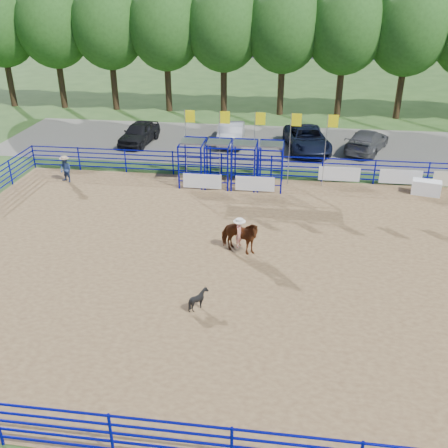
# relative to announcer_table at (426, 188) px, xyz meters

# --- Properties ---
(ground) EXTENTS (120.00, 120.00, 0.00)m
(ground) POSITION_rel_announcer_table_xyz_m (-8.69, -8.77, -0.43)
(ground) COLOR #3A5E25
(ground) RESTS_ON ground
(arena_dirt) EXTENTS (30.00, 20.00, 0.02)m
(arena_dirt) POSITION_rel_announcer_table_xyz_m (-8.69, -8.77, -0.42)
(arena_dirt) COLOR #94734A
(arena_dirt) RESTS_ON ground
(gravel_strip) EXTENTS (40.00, 10.00, 0.01)m
(gravel_strip) POSITION_rel_announcer_table_xyz_m (-8.69, 8.23, -0.42)
(gravel_strip) COLOR slate
(gravel_strip) RESTS_ON ground
(announcer_table) EXTENTS (1.64, 1.03, 0.81)m
(announcer_table) POSITION_rel_announcer_table_xyz_m (0.00, 0.00, 0.00)
(announcer_table) COLOR white
(announcer_table) RESTS_ON arena_dirt
(horse_and_rider) EXTENTS (2.08, 1.44, 2.25)m
(horse_and_rider) POSITION_rel_announcer_table_xyz_m (-9.65, -7.93, 0.46)
(horse_and_rider) COLOR #5F2C13
(horse_and_rider) RESTS_ON arena_dirt
(calf) EXTENTS (0.80, 0.73, 0.80)m
(calf) POSITION_rel_announcer_table_xyz_m (-10.68, -12.25, -0.01)
(calf) COLOR black
(calf) RESTS_ON arena_dirt
(spectator_cowboy) EXTENTS (0.87, 0.76, 1.54)m
(spectator_cowboy) POSITION_rel_announcer_table_xyz_m (-20.67, -0.82, 0.38)
(spectator_cowboy) COLOR navy
(spectator_cowboy) RESTS_ON arena_dirt
(car_a) EXTENTS (2.38, 4.75, 1.55)m
(car_a) POSITION_rel_announcer_table_xyz_m (-18.56, 7.23, 0.36)
(car_a) COLOR black
(car_a) RESTS_ON gravel_strip
(car_b) EXTENTS (2.02, 5.11, 1.65)m
(car_b) POSITION_rel_announcer_table_xyz_m (-11.92, 8.23, 0.41)
(car_b) COLOR #96999F
(car_b) RESTS_ON gravel_strip
(car_c) EXTENTS (3.60, 6.16, 1.61)m
(car_c) POSITION_rel_announcer_table_xyz_m (-6.50, 7.19, 0.39)
(car_c) COLOR black
(car_c) RESTS_ON gravel_strip
(car_d) EXTENTS (3.88, 5.54, 1.49)m
(car_d) POSITION_rel_announcer_table_xyz_m (-2.36, 7.52, 0.33)
(car_d) COLOR #525254
(car_d) RESTS_ON gravel_strip
(perimeter_fence) EXTENTS (30.10, 20.10, 1.50)m
(perimeter_fence) POSITION_rel_announcer_table_xyz_m (-8.69, -8.77, 0.32)
(perimeter_fence) COLOR #070BAC
(perimeter_fence) RESTS_ON ground
(chute_assembly) EXTENTS (19.32, 2.41, 4.20)m
(chute_assembly) POSITION_rel_announcer_table_xyz_m (-10.59, 0.07, 0.83)
(chute_assembly) COLOR #070BAC
(chute_assembly) RESTS_ON ground
(treeline) EXTENTS (56.40, 6.40, 11.24)m
(treeline) POSITION_rel_announcer_table_xyz_m (-8.69, 17.23, 7.11)
(treeline) COLOR #3F2B19
(treeline) RESTS_ON ground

